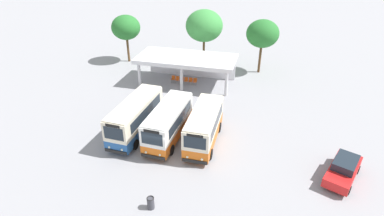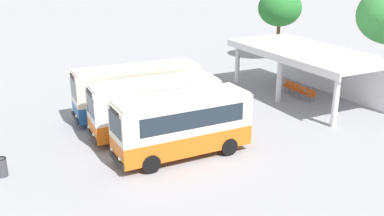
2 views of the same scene
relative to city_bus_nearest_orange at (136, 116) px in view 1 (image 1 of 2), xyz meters
The scene contains 16 objects.
ground_plane 4.56m from the city_bus_nearest_orange, 38.72° to the right, with size 180.00×180.00×0.00m, color #939399.
city_bus_nearest_orange is the anchor object (origin of this frame).
city_bus_second_in_row 3.15m from the city_bus_nearest_orange, ahead, with size 2.54×7.23×3.12m.
city_bus_middle_cream 6.30m from the city_bus_nearest_orange, ahead, with size 2.27×6.89×3.14m.
parked_car_flank 17.39m from the city_bus_nearest_orange, ahead, with size 3.32×4.72×1.62m.
terminal_canopy 12.55m from the city_bus_nearest_orange, 83.24° to the left, with size 11.76×5.52×3.40m.
waiting_chair_end_by_column 11.70m from the city_bus_nearest_orange, 91.00° to the left, with size 0.44×0.44×0.86m.
waiting_chair_second_from_end 11.66m from the city_bus_nearest_orange, 88.22° to the left, with size 0.44×0.44×0.86m.
waiting_chair_middle_seat 11.64m from the city_bus_nearest_orange, 85.43° to the left, with size 0.44×0.44×0.86m.
waiting_chair_fourth_seat 11.70m from the city_bus_nearest_orange, 82.67° to the left, with size 0.44×0.44×0.86m.
waiting_chair_fifth_seat 11.80m from the city_bus_nearest_orange, 79.97° to the left, with size 0.44×0.44×0.86m.
waiting_chair_far_end_seat 11.90m from the city_bus_nearest_orange, 77.28° to the left, with size 0.44×0.44×0.86m.
roadside_tree_behind_canopy 19.56m from the city_bus_nearest_orange, 84.12° to the left, with size 5.04×5.04×7.51m.
roadside_tree_east_of_canopy 20.55m from the city_bus_nearest_orange, 60.94° to the left, with size 4.13×4.13×6.95m.
roadside_tree_west_of_canopy 19.57m from the city_bus_nearest_orange, 116.84° to the left, with size 3.98×3.98×6.61m.
litter_bin_apron 9.50m from the city_bus_nearest_orange, 61.10° to the right, with size 0.49×0.49×0.90m.
Camera 1 is at (7.60, -19.16, 15.72)m, focal length 28.80 mm.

